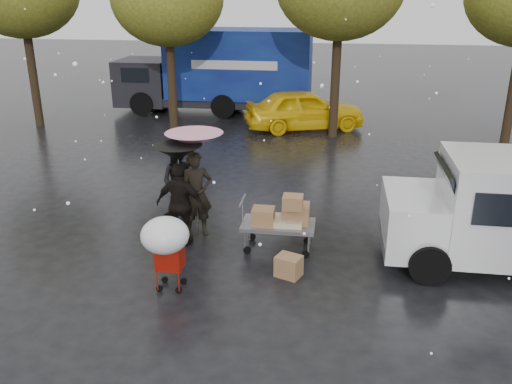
# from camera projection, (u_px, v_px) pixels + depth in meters

# --- Properties ---
(ground) EXTENTS (90.00, 90.00, 0.00)m
(ground) POSITION_uv_depth(u_px,v_px,m) (200.00, 258.00, 10.98)
(ground) COLOR black
(ground) RESTS_ON ground
(person_pink) EXTENTS (0.83, 0.73, 1.90)m
(person_pink) POSITION_uv_depth(u_px,v_px,m) (197.00, 194.00, 11.69)
(person_pink) COLOR black
(person_pink) RESTS_ON ground
(person_middle) EXTENTS (0.91, 0.74, 1.76)m
(person_middle) POSITION_uv_depth(u_px,v_px,m) (179.00, 183.00, 12.57)
(person_middle) COLOR black
(person_middle) RESTS_ON ground
(person_black) EXTENTS (1.10, 0.55, 1.82)m
(person_black) POSITION_uv_depth(u_px,v_px,m) (181.00, 205.00, 11.25)
(person_black) COLOR black
(person_black) RESTS_ON ground
(umbrella_pink) EXTENTS (1.22, 1.22, 2.32)m
(umbrella_pink) POSITION_uv_depth(u_px,v_px,m) (194.00, 140.00, 11.26)
(umbrella_pink) COLOR #4C4C4C
(umbrella_pink) RESTS_ON ground
(umbrella_black) EXTENTS (0.99, 0.99, 2.19)m
(umbrella_black) POSITION_uv_depth(u_px,v_px,m) (178.00, 153.00, 10.84)
(umbrella_black) COLOR #4C4C4C
(umbrella_black) RESTS_ON ground
(vendor_cart) EXTENTS (1.52, 0.80, 1.27)m
(vendor_cart) POSITION_uv_depth(u_px,v_px,m) (282.00, 217.00, 11.09)
(vendor_cart) COLOR slate
(vendor_cart) RESTS_ON ground
(shopping_cart) EXTENTS (0.84, 0.84, 1.46)m
(shopping_cart) POSITION_uv_depth(u_px,v_px,m) (166.00, 239.00, 9.37)
(shopping_cart) COLOR #9F1309
(shopping_cart) RESTS_ON ground
(blue_truck) EXTENTS (8.30, 2.60, 3.50)m
(blue_truck) POSITION_uv_depth(u_px,v_px,m) (220.00, 71.00, 23.07)
(blue_truck) COLOR navy
(blue_truck) RESTS_ON ground
(box_ground_near) EXTENTS (0.56, 0.51, 0.41)m
(box_ground_near) POSITION_uv_depth(u_px,v_px,m) (289.00, 266.00, 10.24)
(box_ground_near) COLOR brown
(box_ground_near) RESTS_ON ground
(box_ground_far) EXTENTS (0.45, 0.38, 0.31)m
(box_ground_far) POSITION_uv_depth(u_px,v_px,m) (300.00, 222.00, 12.29)
(box_ground_far) COLOR brown
(box_ground_far) RESTS_ON ground
(yellow_taxi) EXTENTS (4.83, 3.19, 1.53)m
(yellow_taxi) POSITION_uv_depth(u_px,v_px,m) (305.00, 110.00, 20.60)
(yellow_taxi) COLOR yellow
(yellow_taxi) RESTS_ON ground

